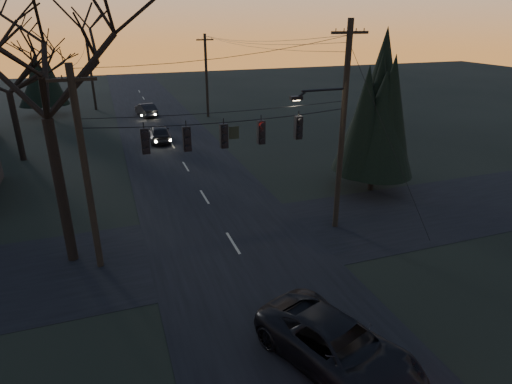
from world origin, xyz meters
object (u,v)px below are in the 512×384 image
object	(u,v)px
utility_pole_right	(335,226)
sedan_oncoming_a	(160,133)
utility_pole_far_r	(208,117)
suv_near	(338,346)
utility_pole_left	(101,266)
sedan_oncoming_b	(146,110)
utility_pole_far_l	(96,110)
evergreen_right	(379,111)
bare_tree_left	(35,50)

from	to	relation	value
utility_pole_right	sedan_oncoming_a	size ratio (longest dim) A/B	2.35
utility_pole_far_r	sedan_oncoming_a	distance (m)	10.57
suv_near	sedan_oncoming_a	world-z (taller)	suv_near
utility_pole_left	utility_pole_right	bearing A→B (deg)	0.00
sedan_oncoming_a	sedan_oncoming_b	distance (m)	10.94
utility_pole_far_l	evergreen_right	distance (m)	36.36
bare_tree_left	evergreen_right	size ratio (longest dim) A/B	1.46
suv_near	evergreen_right	bearing A→B (deg)	32.11
utility_pole_far_l	sedan_oncoming_a	bearing A→B (deg)	-72.46
sedan_oncoming_a	sedan_oncoming_b	xyz separation A→B (m)	(0.00, 10.94, -0.03)
evergreen_right	bare_tree_left	bearing A→B (deg)	-170.82
bare_tree_left	suv_near	size ratio (longest dim) A/B	2.32
utility_pole_right	utility_pole_far_l	distance (m)	37.79
suv_near	sedan_oncoming_b	bearing A→B (deg)	71.59
sedan_oncoming_b	utility_pole_far_l	bearing A→B (deg)	-57.11
utility_pole_left	evergreen_right	distance (m)	17.27
utility_pole_right	sedan_oncoming_b	xyz separation A→B (m)	(-6.30, 30.48, 0.69)
bare_tree_left	sedan_oncoming_a	world-z (taller)	bare_tree_left
utility_pole_right	utility_pole_far_l	world-z (taller)	utility_pole_right
utility_pole_far_r	evergreen_right	size ratio (longest dim) A/B	0.98
utility_pole_right	suv_near	distance (m)	9.75
bare_tree_left	sedan_oncoming_a	xyz separation A→B (m)	(6.34, 18.55, -8.17)
utility_pole_left	utility_pole_far_r	bearing A→B (deg)	67.67
utility_pole_far_r	sedan_oncoming_a	bearing A→B (deg)	-126.68
utility_pole_right	suv_near	size ratio (longest dim) A/B	1.83
utility_pole_far_l	evergreen_right	bearing A→B (deg)	-63.43
evergreen_right	sedan_oncoming_a	world-z (taller)	evergreen_right
utility_pole_left	sedan_oncoming_b	bearing A→B (deg)	80.32
utility_pole_right	suv_near	world-z (taller)	utility_pole_right
utility_pole_left	utility_pole_far_r	xyz separation A→B (m)	(11.50, 28.00, 0.00)
bare_tree_left	sedan_oncoming_b	xyz separation A→B (m)	(6.34, 29.48, -8.20)
utility_pole_right	suv_near	bearing A→B (deg)	-118.91
sedan_oncoming_a	sedan_oncoming_b	world-z (taller)	sedan_oncoming_a
sedan_oncoming_b	utility_pole_far_r	bearing A→B (deg)	148.09
utility_pole_far_l	sedan_oncoming_a	world-z (taller)	utility_pole_far_l
utility_pole_far_l	sedan_oncoming_a	size ratio (longest dim) A/B	1.88
utility_pole_far_l	bare_tree_left	bearing A→B (deg)	-91.87
utility_pole_left	sedan_oncoming_a	world-z (taller)	utility_pole_left
utility_pole_right	utility_pole_far_r	size ratio (longest dim) A/B	1.18
evergreen_right	sedan_oncoming_a	distance (m)	19.63
utility_pole_right	sedan_oncoming_a	distance (m)	20.55
sedan_oncoming_a	bare_tree_left	bearing A→B (deg)	74.32
utility_pole_left	sedan_oncoming_b	distance (m)	30.93
evergreen_right	suv_near	bearing A→B (deg)	-127.13
utility_pole_left	suv_near	size ratio (longest dim) A/B	1.55
utility_pole_far_l	sedan_oncoming_b	world-z (taller)	utility_pole_far_l
utility_pole_far_l	suv_near	bearing A→B (deg)	-81.31
utility_pole_far_r	bare_tree_left	distance (m)	31.11
suv_near	bare_tree_left	bearing A→B (deg)	109.11
utility_pole_right	utility_pole_left	size ratio (longest dim) A/B	1.18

